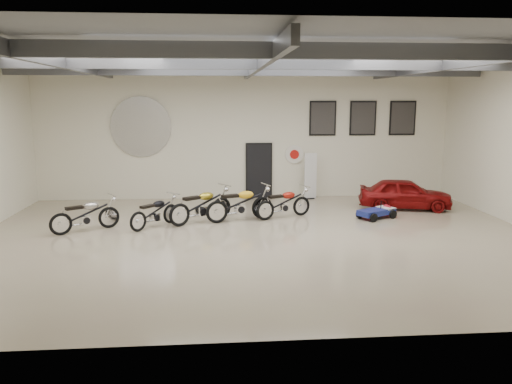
{
  "coord_description": "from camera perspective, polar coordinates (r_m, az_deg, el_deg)",
  "views": [
    {
      "loc": [
        -1.19,
        -13.39,
        3.81
      ],
      "look_at": [
        0.0,
        1.2,
        1.1
      ],
      "focal_mm": 35.0,
      "sensor_mm": 36.0,
      "label": 1
    }
  ],
  "objects": [
    {
      "name": "oil_sign",
      "position": [
        19.7,
        4.4,
        4.31
      ],
      "size": [
        0.72,
        0.1,
        0.72
      ],
      "primitive_type": null,
      "color": "white",
      "rests_on": "back_wall"
    },
    {
      "name": "ceiling_beams",
      "position": [
        13.47,
        0.43,
        14.49
      ],
      "size": [
        15.8,
        11.8,
        0.32
      ],
      "primitive_type": null,
      "color": "#505157",
      "rests_on": "ceiling"
    },
    {
      "name": "poster_mid",
      "position": [
        20.21,
        12.12,
        8.25
      ],
      "size": [
        1.05,
        0.08,
        1.35
      ],
      "primitive_type": null,
      "color": "black",
      "rests_on": "back_wall"
    },
    {
      "name": "poster_left",
      "position": [
        19.81,
        7.63,
        8.35
      ],
      "size": [
        1.05,
        0.08,
        1.35
      ],
      "primitive_type": null,
      "color": "black",
      "rests_on": "back_wall"
    },
    {
      "name": "motorcycle_black",
      "position": [
        15.38,
        -11.5,
        -2.21
      ],
      "size": [
        1.66,
        1.77,
        0.97
      ],
      "primitive_type": null,
      "rotation": [
        0.0,
        0.0,
        0.85
      ],
      "color": "silver",
      "rests_on": "floor"
    },
    {
      "name": "floor",
      "position": [
        13.97,
        0.4,
        -5.34
      ],
      "size": [
        16.0,
        12.0,
        0.01
      ],
      "primitive_type": "cube",
      "color": "tan",
      "rests_on": "ground"
    },
    {
      "name": "go_kart",
      "position": [
        16.8,
        13.93,
        -1.93
      ],
      "size": [
        1.72,
        1.37,
        0.57
      ],
      "primitive_type": null,
      "rotation": [
        0.0,
        0.0,
        0.49
      ],
      "color": "navy",
      "rests_on": "floor"
    },
    {
      "name": "motorcycle_silver",
      "position": [
        15.41,
        -18.94,
        -2.41
      ],
      "size": [
        2.04,
        1.59,
        1.04
      ],
      "primitive_type": null,
      "rotation": [
        0.0,
        0.0,
        0.56
      ],
      "color": "silver",
      "rests_on": "floor"
    },
    {
      "name": "motorcycle_red",
      "position": [
        16.29,
        3.2,
        -1.2
      ],
      "size": [
        2.06,
        1.36,
        1.03
      ],
      "primitive_type": null,
      "rotation": [
        0.0,
        0.0,
        0.42
      ],
      "color": "silver",
      "rests_on": "floor"
    },
    {
      "name": "vintage_car",
      "position": [
        18.4,
        16.66,
        -0.18
      ],
      "size": [
        1.99,
        3.4,
        1.09
      ],
      "primitive_type": "imported",
      "rotation": [
        0.0,
        0.0,
        1.34
      ],
      "color": "maroon",
      "rests_on": "floor"
    },
    {
      "name": "poster_right",
      "position": [
        20.72,
        16.4,
        8.11
      ],
      "size": [
        1.05,
        0.08,
        1.35
      ],
      "primitive_type": null,
      "color": "black",
      "rests_on": "back_wall"
    },
    {
      "name": "banner_stand",
      "position": [
        19.46,
        6.24,
        1.86
      ],
      "size": [
        0.53,
        0.3,
        1.82
      ],
      "primitive_type": null,
      "rotation": [
        0.0,
        0.0,
        0.21
      ],
      "color": "white",
      "rests_on": "floor"
    },
    {
      "name": "back_wall",
      "position": [
        19.47,
        -1.16,
        6.63
      ],
      "size": [
        16.0,
        0.02,
        5.0
      ],
      "primitive_type": "cube",
      "color": "#ECE6CB",
      "rests_on": "floor"
    },
    {
      "name": "door",
      "position": [
        19.61,
        0.33,
        2.4
      ],
      "size": [
        0.92,
        0.08,
        2.1
      ],
      "primitive_type": "cube",
      "color": "black",
      "rests_on": "back_wall"
    },
    {
      "name": "ceiling",
      "position": [
        13.49,
        0.43,
        15.55
      ],
      "size": [
        16.0,
        12.0,
        0.01
      ],
      "primitive_type": "cube",
      "color": "gray",
      "rests_on": "back_wall"
    },
    {
      "name": "motorcycle_yellow",
      "position": [
        15.86,
        -1.85,
        -1.27
      ],
      "size": [
        2.33,
        1.4,
        1.16
      ],
      "primitive_type": null,
      "rotation": [
        0.0,
        0.0,
        0.34
      ],
      "color": "silver",
      "rests_on": "floor"
    },
    {
      "name": "motorcycle_gold",
      "position": [
        15.71,
        -6.31,
        -1.45
      ],
      "size": [
        2.22,
        1.81,
        1.15
      ],
      "primitive_type": null,
      "rotation": [
        0.0,
        0.0,
        0.6
      ],
      "color": "silver",
      "rests_on": "floor"
    },
    {
      "name": "logo_plaque",
      "position": [
        19.57,
        -13.02,
        7.27
      ],
      "size": [
        2.3,
        0.06,
        1.16
      ],
      "primitive_type": null,
      "color": "silver",
      "rests_on": "back_wall"
    }
  ]
}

